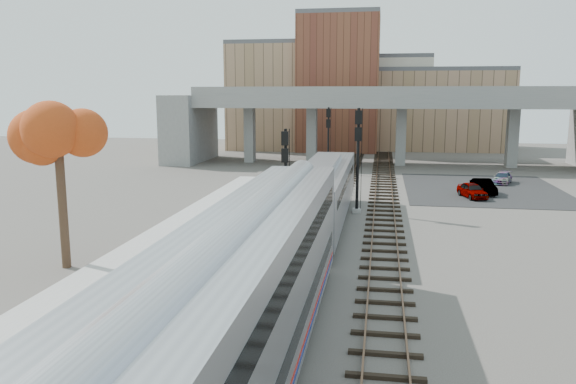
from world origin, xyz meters
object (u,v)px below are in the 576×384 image
(signal_mast_far, at_px, (328,140))
(car_c, at_px, (502,178))
(coach, at_px, (239,316))
(signal_mast_near, at_px, (285,184))
(tree, at_px, (58,135))
(car_a, at_px, (472,190))
(car_b, at_px, (483,187))
(signal_mast_mid, at_px, (358,160))
(locomotive, at_px, (324,192))

(signal_mast_far, height_order, car_c, signal_mast_far)
(coach, relative_size, signal_mast_near, 3.80)
(signal_mast_far, height_order, tree, tree)
(signal_mast_near, height_order, car_c, signal_mast_near)
(signal_mast_far, relative_size, car_a, 1.95)
(signal_mast_far, distance_m, tree, 37.75)
(coach, relative_size, car_b, 6.35)
(car_b, bearing_deg, signal_mast_far, 135.92)
(signal_mast_mid, distance_m, car_b, 14.63)
(locomotive, relative_size, signal_mast_mid, 2.48)
(locomotive, height_order, tree, tree)
(signal_mast_far, xyz_separation_m, car_a, (13.43, -13.10, -2.95))
(signal_mast_near, height_order, tree, tree)
(car_b, bearing_deg, signal_mast_mid, -145.00)
(car_a, bearing_deg, car_b, 43.57)
(coach, relative_size, tree, 2.76)
(signal_mast_mid, relative_size, car_b, 1.95)
(signal_mast_near, bearing_deg, tree, -139.31)
(car_b, distance_m, car_c, 6.99)
(locomotive, height_order, signal_mast_near, signal_mast_near)
(signal_mast_far, height_order, car_a, signal_mast_far)
(signal_mast_near, xyz_separation_m, signal_mast_mid, (4.10, 7.27, 0.74))
(locomotive, xyz_separation_m, car_a, (11.33, 11.90, -1.61))
(signal_mast_far, relative_size, car_c, 1.95)
(coach, xyz_separation_m, car_a, (11.33, 34.51, -2.12))
(signal_mast_far, bearing_deg, signal_mast_near, -90.00)
(locomotive, xyz_separation_m, tree, (-11.92, -11.32, 4.45))
(coach, bearing_deg, signal_mast_mid, 85.76)
(signal_mast_near, distance_m, car_c, 29.21)
(signal_mast_near, xyz_separation_m, car_b, (14.68, 16.85, -2.49))
(locomotive, height_order, car_c, locomotive)
(signal_mast_far, xyz_separation_m, tree, (-9.82, -36.32, 3.10))
(car_b, height_order, car_c, car_b)
(tree, bearing_deg, car_c, 49.20)
(signal_mast_far, bearing_deg, car_b, -36.92)
(locomotive, bearing_deg, signal_mast_far, 94.80)
(signal_mast_near, xyz_separation_m, car_c, (17.52, 23.23, -2.60))
(tree, distance_m, car_b, 35.73)
(signal_mast_near, bearing_deg, car_c, 52.98)
(signal_mast_mid, bearing_deg, locomotive, -114.46)
(locomotive, distance_m, tree, 17.03)
(car_a, bearing_deg, coach, -123.63)
(signal_mast_near, distance_m, signal_mast_mid, 8.38)
(signal_mast_near, relative_size, car_a, 1.78)
(signal_mast_mid, distance_m, car_a, 12.41)
(coach, height_order, signal_mast_mid, signal_mast_mid)
(coach, bearing_deg, locomotive, 90.00)
(signal_mast_near, distance_m, car_a, 20.13)
(signal_mast_mid, bearing_deg, car_a, 38.81)
(signal_mast_near, bearing_deg, signal_mast_mid, 60.58)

